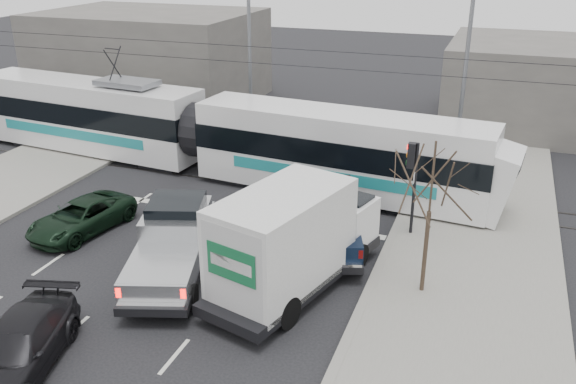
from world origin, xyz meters
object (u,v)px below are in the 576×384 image
(tram, at_px, (201,132))
(navy_pickup, at_px, (330,218))
(box_truck, at_px, (294,240))
(bare_tree, at_px, (432,185))
(silver_pickup, at_px, (174,241))
(dark_car, at_px, (17,348))
(traffic_signal, at_px, (412,169))
(street_lamp_far, at_px, (246,47))
(street_lamp_near, at_px, (461,68))
(green_car, at_px, (82,217))

(tram, distance_m, navy_pickup, 9.79)
(box_truck, bearing_deg, bare_tree, 30.63)
(silver_pickup, height_order, dark_car, silver_pickup)
(traffic_signal, distance_m, box_truck, 5.89)
(street_lamp_far, distance_m, tram, 6.54)
(street_lamp_far, distance_m, box_truck, 16.87)
(street_lamp_near, distance_m, dark_car, 21.42)
(street_lamp_far, height_order, navy_pickup, street_lamp_far)
(bare_tree, xyz_separation_m, street_lamp_near, (-0.29, 11.50, 1.32))
(bare_tree, relative_size, tram, 0.18)
(tram, bearing_deg, traffic_signal, -14.10)
(navy_pickup, distance_m, dark_car, 11.19)
(street_lamp_near, distance_m, box_truck, 13.52)
(dark_car, bearing_deg, street_lamp_near, 49.07)
(street_lamp_far, xyz_separation_m, silver_pickup, (3.59, -14.83, -3.98))
(street_lamp_near, relative_size, navy_pickup, 1.60)
(box_truck, bearing_deg, street_lamp_near, 89.21)
(street_lamp_far, distance_m, dark_car, 21.45)
(bare_tree, bearing_deg, traffic_signal, 105.76)
(green_car, bearing_deg, street_lamp_far, 94.14)
(bare_tree, height_order, tram, tram)
(street_lamp_near, bearing_deg, box_truck, -106.36)
(navy_pickup, xyz_separation_m, green_car, (-9.36, -2.14, -0.48))
(tram, bearing_deg, bare_tree, -28.01)
(green_car, bearing_deg, street_lamp_near, 51.34)
(street_lamp_near, distance_m, silver_pickup, 15.59)
(traffic_signal, bearing_deg, green_car, -162.02)
(bare_tree, xyz_separation_m, box_truck, (-3.98, -1.07, -2.04))
(green_car, bearing_deg, silver_pickup, -6.74)
(box_truck, bearing_deg, street_lamp_far, 133.76)
(bare_tree, xyz_separation_m, silver_pickup, (-8.20, -1.33, -2.66))
(green_car, xyz_separation_m, dark_car, (3.65, -7.47, 0.07))
(tram, relative_size, silver_pickup, 4.14)
(street_lamp_far, height_order, tram, street_lamp_far)
(bare_tree, height_order, dark_car, bare_tree)
(tram, height_order, box_truck, tram)
(green_car, distance_m, dark_car, 8.32)
(street_lamp_far, bearing_deg, box_truck, -61.81)
(street_lamp_near, relative_size, tram, 0.33)
(street_lamp_near, height_order, dark_car, street_lamp_near)
(tram, bearing_deg, silver_pickup, -63.13)
(navy_pickup, relative_size, dark_car, 1.18)
(navy_pickup, bearing_deg, tram, 126.52)
(street_lamp_near, relative_size, dark_car, 1.89)
(street_lamp_near, distance_m, tram, 12.48)
(silver_pickup, bearing_deg, street_lamp_near, 40.26)
(traffic_signal, relative_size, street_lamp_far, 0.40)
(bare_tree, distance_m, street_lamp_near, 11.58)
(traffic_signal, bearing_deg, box_truck, -119.33)
(street_lamp_far, distance_m, green_car, 14.18)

